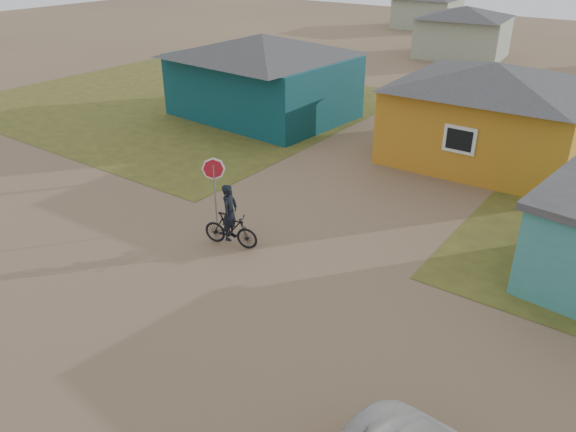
# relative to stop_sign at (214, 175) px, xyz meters

# --- Properties ---
(ground) EXTENTS (120.00, 120.00, 0.00)m
(ground) POSITION_rel_stop_sign_xyz_m (2.36, -3.34, -1.65)
(ground) COLOR #7F6249
(grass_nw) EXTENTS (20.00, 18.00, 0.00)m
(grass_nw) POSITION_rel_stop_sign_xyz_m (-11.64, 9.66, -1.65)
(grass_nw) COLOR brown
(grass_nw) RESTS_ON ground
(house_teal) EXTENTS (8.93, 7.08, 4.00)m
(house_teal) POSITION_rel_stop_sign_xyz_m (-6.14, 10.16, 0.40)
(house_teal) COLOR #0B363E
(house_teal) RESTS_ON ground
(house_yellow) EXTENTS (7.72, 6.76, 3.90)m
(house_yellow) POSITION_rel_stop_sign_xyz_m (4.86, 10.66, 0.35)
(house_yellow) COLOR #BC791C
(house_yellow) RESTS_ON ground
(house_pale_west) EXTENTS (7.04, 6.15, 3.60)m
(house_pale_west) POSITION_rel_stop_sign_xyz_m (-3.64, 30.66, 0.20)
(house_pale_west) COLOR #98A08A
(house_pale_west) RESTS_ON ground
(house_pale_north) EXTENTS (6.28, 5.81, 3.40)m
(house_pale_north) POSITION_rel_stop_sign_xyz_m (-11.64, 42.66, 0.10)
(house_pale_north) COLOR #98A08A
(house_pale_north) RESTS_ON ground
(stop_sign) EXTENTS (0.71, 0.25, 2.22)m
(stop_sign) POSITION_rel_stop_sign_xyz_m (0.00, 0.00, 0.00)
(stop_sign) COLOR gray
(stop_sign) RESTS_ON ground
(cyclist) EXTENTS (1.78, 0.88, 1.94)m
(cyclist) POSITION_rel_stop_sign_xyz_m (1.31, -0.80, -0.95)
(cyclist) COLOR black
(cyclist) RESTS_ON ground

